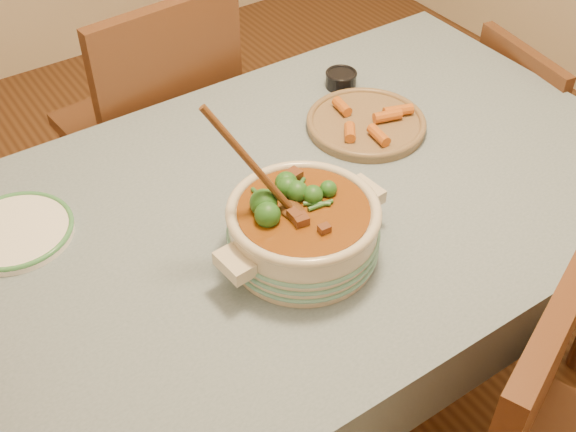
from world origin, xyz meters
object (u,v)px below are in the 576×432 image
at_px(dining_table, 313,218).
at_px(stew_casserole, 303,226).
at_px(chair_right, 527,136).
at_px(white_plate, 15,231).
at_px(chair_far, 157,121).
at_px(fried_plate, 366,122).
at_px(condiment_bowl, 341,78).

distance_m(dining_table, stew_casserole, 0.27).
xyz_separation_m(stew_casserole, chair_right, (1.11, 0.28, -0.38)).
height_order(white_plate, chair_right, chair_right).
bearing_deg(dining_table, white_plate, 158.93).
relative_size(dining_table, chair_far, 1.69).
bearing_deg(white_plate, chair_right, -4.56).
relative_size(fried_plate, chair_right, 0.42).
xyz_separation_m(white_plate, chair_far, (0.56, 0.48, -0.20)).
height_order(stew_casserole, condiment_bowl, stew_casserole).
height_order(dining_table, chair_far, chair_far).
relative_size(stew_casserole, chair_right, 0.51).
distance_m(white_plate, condiment_bowl, 0.97).
xyz_separation_m(chair_far, chair_right, (1.04, -0.61, -0.11)).
bearing_deg(stew_casserole, dining_table, 47.42).
distance_m(dining_table, condiment_bowl, 0.48).
distance_m(fried_plate, chair_far, 0.72).
relative_size(fried_plate, chair_far, 0.33).
bearing_deg(stew_casserole, condiment_bowl, 45.72).
bearing_deg(dining_table, stew_casserole, -132.58).
distance_m(fried_plate, chair_right, 0.77).
bearing_deg(dining_table, chair_far, 95.85).
relative_size(stew_casserole, fried_plate, 1.22).
xyz_separation_m(dining_table, white_plate, (-0.64, 0.24, 0.10)).
relative_size(dining_table, chair_right, 2.11).
bearing_deg(white_plate, stew_casserole, -39.33).
xyz_separation_m(white_plate, fried_plate, (0.89, -0.12, 0.01)).
relative_size(dining_table, condiment_bowl, 17.30).
bearing_deg(stew_casserole, chair_right, 13.96).
distance_m(dining_table, white_plate, 0.69).
bearing_deg(chair_right, stew_casserole, 111.89).
bearing_deg(condiment_bowl, stew_casserole, -134.28).
bearing_deg(stew_casserole, white_plate, 140.67).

